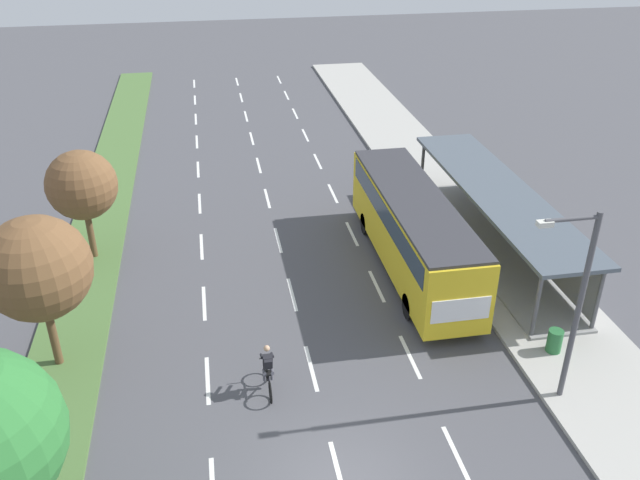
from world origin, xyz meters
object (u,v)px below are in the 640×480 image
(streetlight, at_px, (576,297))
(bus, at_px, (413,225))
(bus_shelter, at_px, (501,213))
(median_tree_third, at_px, (82,185))
(cyclist, at_px, (268,371))
(trash_bin, at_px, (555,341))
(median_tree_second, at_px, (37,269))

(streetlight, bearing_deg, bus, 104.11)
(bus_shelter, height_order, streetlight, streetlight)
(median_tree_third, bearing_deg, cyclist, -56.32)
(bus_shelter, bearing_deg, streetlight, -102.60)
(bus, height_order, trash_bin, bus)
(cyclist, xyz_separation_m, median_tree_second, (-6.92, 2.53, 3.06))
(bus_shelter, relative_size, median_tree_third, 2.85)
(trash_bin, bearing_deg, bus, 116.12)
(bus, relative_size, trash_bin, 13.28)
(cyclist, height_order, median_tree_second, median_tree_second)
(cyclist, relative_size, streetlight, 0.28)
(cyclist, bearing_deg, bus, 44.24)
(bus, xyz_separation_m, cyclist, (-6.79, -6.61, -1.28))
(bus_shelter, distance_m, trash_bin, 7.55)
(cyclist, relative_size, trash_bin, 2.14)
(bus, relative_size, median_tree_second, 2.07)
(cyclist, relative_size, median_tree_second, 0.33)
(cyclist, xyz_separation_m, median_tree_third, (-6.59, 9.89, 2.70))
(bus_shelter, height_order, bus, bus)
(median_tree_third, bearing_deg, trash_bin, -30.59)
(trash_bin, bearing_deg, bus_shelter, 81.64)
(streetlight, relative_size, trash_bin, 7.65)
(median_tree_third, distance_m, streetlight, 19.58)
(median_tree_third, relative_size, trash_bin, 5.71)
(median_tree_second, relative_size, median_tree_third, 1.12)
(median_tree_second, relative_size, streetlight, 0.84)
(median_tree_second, height_order, trash_bin, median_tree_second)
(bus_shelter, distance_m, bus, 4.37)
(bus, bearing_deg, streetlight, -75.89)
(bus, xyz_separation_m, median_tree_second, (-13.71, -4.08, 1.78))
(bus_shelter, relative_size, trash_bin, 16.26)
(median_tree_third, xyz_separation_m, trash_bin, (16.58, -9.80, -2.92))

